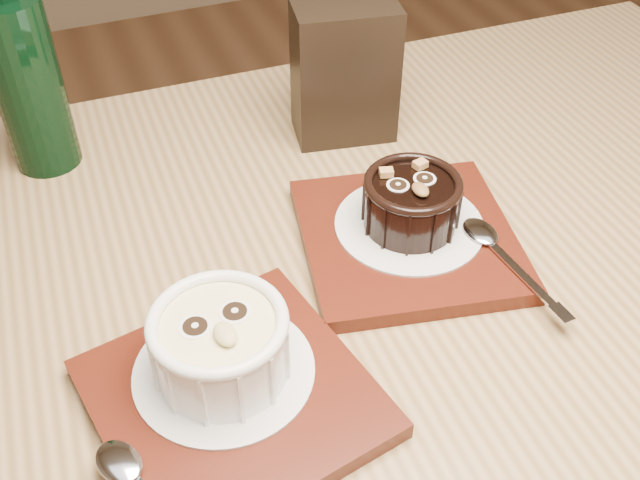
# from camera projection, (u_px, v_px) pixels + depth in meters

# --- Properties ---
(table) EXTENTS (1.22, 0.82, 0.75)m
(table) POSITION_uv_depth(u_px,v_px,m) (326.00, 391.00, 0.65)
(table) COLOR brown
(table) RESTS_ON ground
(tray_left) EXTENTS (0.21, 0.21, 0.01)m
(tray_left) POSITION_uv_depth(u_px,v_px,m) (233.00, 398.00, 0.53)
(tray_left) COLOR #4E180D
(tray_left) RESTS_ON table
(doily_left) EXTENTS (0.13, 0.13, 0.00)m
(doily_left) POSITION_uv_depth(u_px,v_px,m) (224.00, 371.00, 0.53)
(doily_left) COLOR silver
(doily_left) RESTS_ON tray_left
(ramekin_white) EXTENTS (0.10, 0.10, 0.06)m
(ramekin_white) POSITION_uv_depth(u_px,v_px,m) (220.00, 342.00, 0.51)
(ramekin_white) COLOR white
(ramekin_white) RESTS_ON doily_left
(tray_right) EXTENTS (0.21, 0.21, 0.01)m
(tray_right) POSITION_uv_depth(u_px,v_px,m) (407.00, 239.00, 0.65)
(tray_right) COLOR #4E180D
(tray_right) RESTS_ON table
(doily_right) EXTENTS (0.13, 0.13, 0.00)m
(doily_right) POSITION_uv_depth(u_px,v_px,m) (409.00, 224.00, 0.65)
(doily_right) COLOR silver
(doily_right) RESTS_ON tray_right
(ramekin_dark) EXTENTS (0.08, 0.08, 0.05)m
(ramekin_dark) POSITION_uv_depth(u_px,v_px,m) (412.00, 200.00, 0.63)
(ramekin_dark) COLOR black
(ramekin_dark) RESTS_ON doily_right
(spoon_right) EXTENTS (0.04, 0.14, 0.01)m
(spoon_right) POSITION_uv_depth(u_px,v_px,m) (506.00, 256.00, 0.62)
(spoon_right) COLOR silver
(spoon_right) RESTS_ON tray_right
(condiment_stand) EXTENTS (0.11, 0.08, 0.14)m
(condiment_stand) POSITION_uv_depth(u_px,v_px,m) (345.00, 72.00, 0.74)
(condiment_stand) COLOR black
(condiment_stand) RESTS_ON table
(green_bottle) EXTENTS (0.06, 0.06, 0.24)m
(green_bottle) POSITION_uv_depth(u_px,v_px,m) (26.00, 79.00, 0.69)
(green_bottle) COLOR black
(green_bottle) RESTS_ON table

